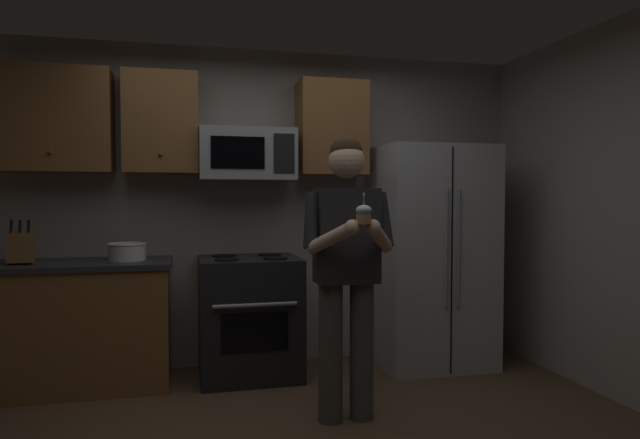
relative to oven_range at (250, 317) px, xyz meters
name	(u,v)px	position (x,y,z in m)	size (l,w,h in m)	color
wall_back	(262,207)	(0.15, 0.39, 0.84)	(4.40, 0.10, 2.60)	gray
wall_right	(617,210)	(2.40, -1.06, 0.84)	(0.10, 4.40, 2.60)	gray
oven_range	(250,317)	(0.00, 0.00, 0.00)	(0.76, 0.70, 0.93)	black
microwave	(247,155)	(0.00, 0.12, 1.26)	(0.74, 0.41, 0.40)	#9EA0A5
refrigerator	(431,256)	(1.50, -0.04, 0.44)	(0.90, 0.75, 1.80)	#B7BABF
cabinet_row_upper	(171,124)	(-0.57, 0.17, 1.49)	(2.78, 0.36, 0.76)	brown
counter_left	(69,325)	(-1.30, 0.02, 0.00)	(1.44, 0.66, 0.92)	brown
knife_block	(21,248)	(-1.59, -0.03, 0.57)	(0.16, 0.15, 0.32)	brown
bowl_large_white	(127,251)	(-0.90, 0.03, 0.53)	(0.28, 0.28, 0.13)	white
person	(347,261)	(0.49, -1.01, 0.53)	(0.60, 0.48, 1.76)	#4C4742
cupcake	(364,214)	(0.49, -1.34, 0.83)	(0.09, 0.09, 0.17)	#A87F56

